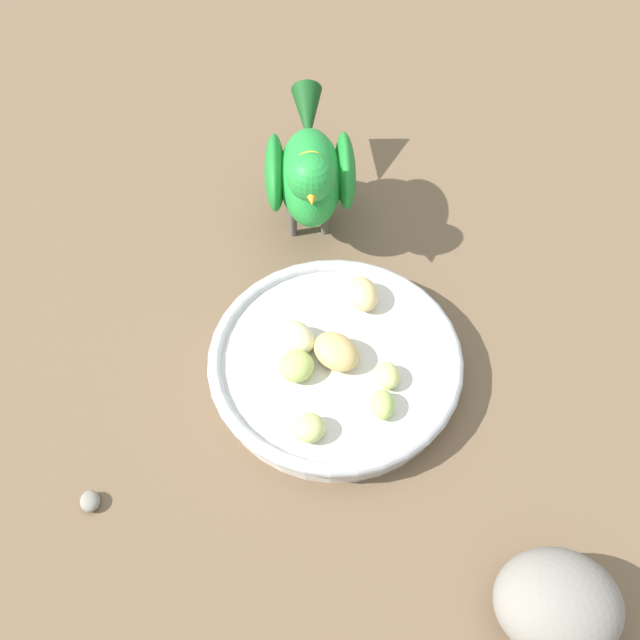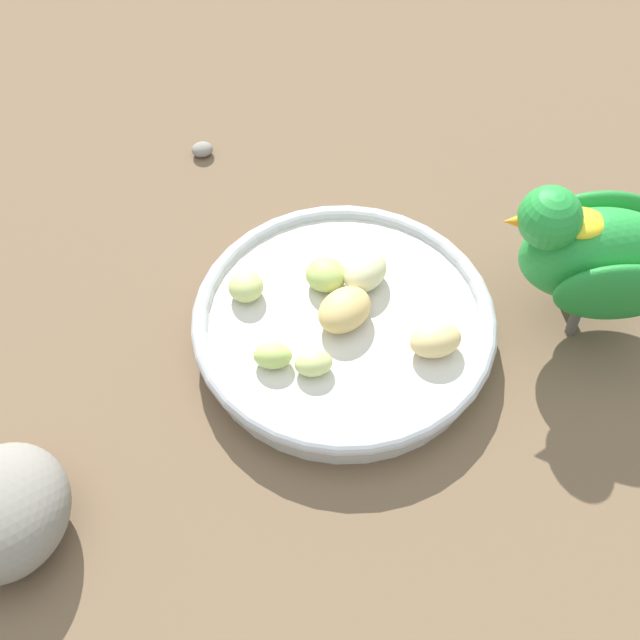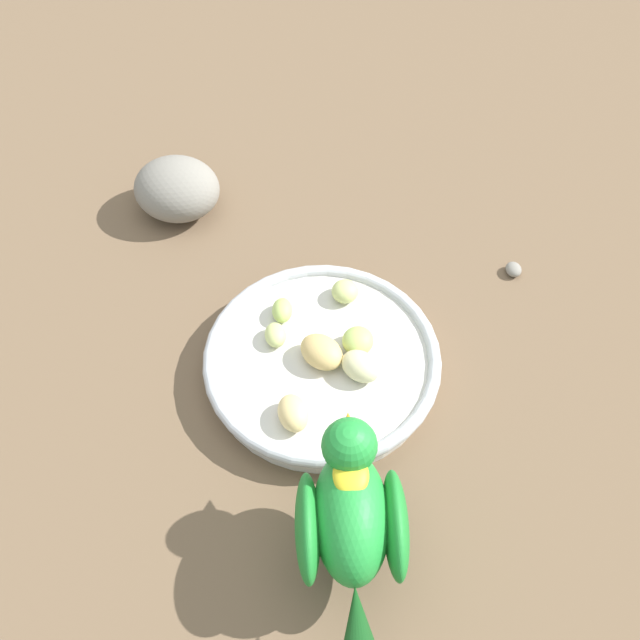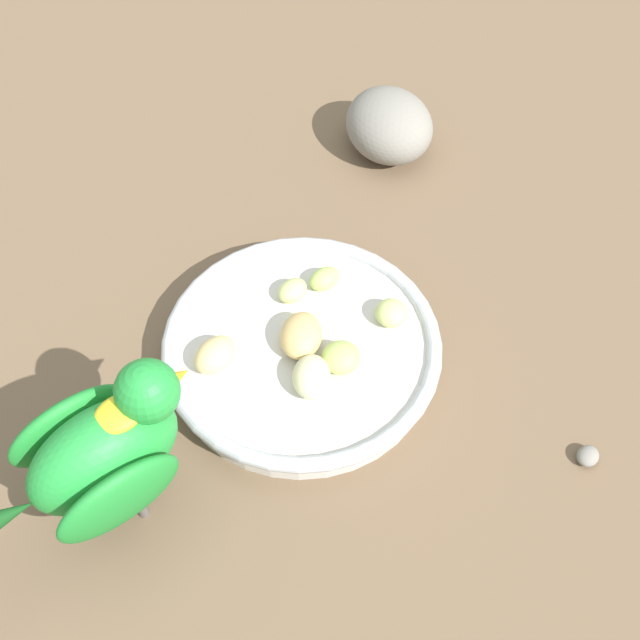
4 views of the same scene
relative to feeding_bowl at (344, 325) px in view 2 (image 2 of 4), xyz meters
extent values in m
plane|color=brown|center=(-0.01, -0.02, -0.02)|extent=(4.00, 4.00, 0.00)
cylinder|color=beige|center=(0.00, 0.00, 0.00)|extent=(0.19, 0.19, 0.02)
torus|color=#B7BABF|center=(0.00, 0.00, 0.01)|extent=(0.21, 0.21, 0.01)
ellipsoid|color=tan|center=(0.00, 0.00, 0.02)|extent=(0.05, 0.05, 0.02)
ellipsoid|color=#E5C67F|center=(0.05, -0.04, 0.02)|extent=(0.04, 0.03, 0.02)
ellipsoid|color=#C6D17A|center=(-0.03, -0.03, 0.01)|extent=(0.03, 0.02, 0.01)
ellipsoid|color=#B2CC66|center=(-0.06, -0.02, 0.01)|extent=(0.03, 0.03, 0.02)
ellipsoid|color=#C6D17A|center=(-0.06, 0.04, 0.02)|extent=(0.03, 0.03, 0.02)
ellipsoid|color=beige|center=(0.02, 0.03, 0.02)|extent=(0.04, 0.04, 0.02)
ellipsoid|color=#B2CC66|center=(0.00, 0.03, 0.02)|extent=(0.04, 0.04, 0.02)
cylinder|color=#59544C|center=(0.15, -0.05, 0.00)|extent=(0.01, 0.01, 0.03)
cylinder|color=#59544C|center=(0.16, -0.02, 0.00)|extent=(0.01, 0.01, 0.03)
ellipsoid|color=green|center=(0.16, -0.04, 0.05)|extent=(0.11, 0.08, 0.07)
ellipsoid|color=#1E7F2D|center=(0.16, -0.07, 0.05)|extent=(0.08, 0.04, 0.05)
ellipsoid|color=#1E7F2D|center=(0.18, -0.01, 0.05)|extent=(0.08, 0.04, 0.05)
sphere|color=green|center=(0.12, -0.02, 0.09)|extent=(0.05, 0.05, 0.04)
cone|color=orange|center=(0.11, -0.02, 0.08)|extent=(0.02, 0.02, 0.01)
ellipsoid|color=yellow|center=(0.14, -0.03, 0.08)|extent=(0.04, 0.03, 0.01)
ellipsoid|color=gray|center=(-0.23, -0.07, 0.01)|extent=(0.11, 0.11, 0.06)
ellipsoid|color=gray|center=(-0.05, 0.21, -0.01)|extent=(0.02, 0.02, 0.01)
camera|label=1|loc=(-0.33, 0.13, 0.56)|focal=45.94mm
camera|label=2|loc=(-0.13, -0.33, 0.49)|focal=50.08mm
camera|label=3|loc=(0.38, -0.14, 0.63)|focal=48.48mm
camera|label=4|loc=(0.28, 0.21, 0.52)|focal=47.90mm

